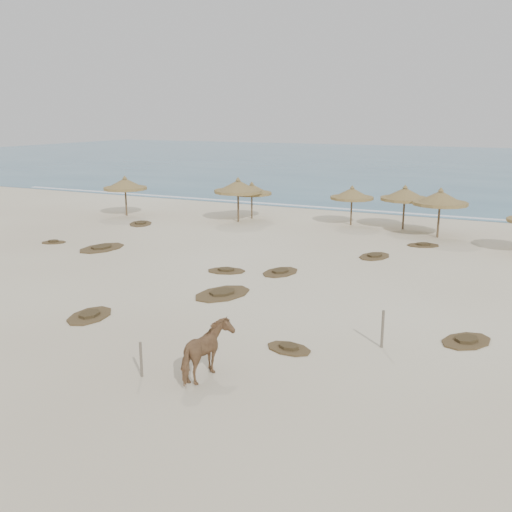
# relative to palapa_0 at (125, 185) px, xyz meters

# --- Properties ---
(ground) EXTENTS (160.00, 160.00, 0.00)m
(ground) POSITION_rel_palapa_0_xyz_m (15.40, -16.21, -2.31)
(ground) COLOR beige
(ground) RESTS_ON ground
(ocean) EXTENTS (200.00, 100.00, 0.01)m
(ocean) POSITION_rel_palapa_0_xyz_m (15.40, 58.79, -2.31)
(ocean) COLOR #285A7A
(ocean) RESTS_ON ground
(foam_line) EXTENTS (70.00, 0.60, 0.01)m
(foam_line) POSITION_rel_palapa_0_xyz_m (15.40, 9.79, -2.31)
(foam_line) COLOR silver
(foam_line) RESTS_ON ground
(palapa_0) EXTENTS (3.72, 3.72, 2.98)m
(palapa_0) POSITION_rel_palapa_0_xyz_m (0.00, 0.00, 0.00)
(palapa_0) COLOR brown
(palapa_0) RESTS_ON ground
(palapa_1) EXTENTS (3.70, 3.70, 2.67)m
(palapa_1) POSITION_rel_palapa_0_xyz_m (8.96, 2.88, -0.24)
(palapa_1) COLOR brown
(palapa_1) RESTS_ON ground
(palapa_2) EXTENTS (4.13, 4.13, 3.13)m
(palapa_2) POSITION_rel_palapa_0_xyz_m (8.65, 1.32, 0.11)
(palapa_2) COLOR brown
(palapa_2) RESTS_ON ground
(palapa_3) EXTENTS (3.01, 3.01, 2.72)m
(palapa_3) POSITION_rel_palapa_0_xyz_m (16.14, 3.49, -0.20)
(palapa_3) COLOR brown
(palapa_3) RESTS_ON ground
(palapa_4) EXTENTS (3.77, 3.77, 2.93)m
(palapa_4) POSITION_rel_palapa_0_xyz_m (19.64, 3.50, -0.04)
(palapa_4) COLOR brown
(palapa_4) RESTS_ON ground
(palapa_5) EXTENTS (3.63, 3.63, 3.07)m
(palapa_5) POSITION_rel_palapa_0_xyz_m (22.08, 1.80, 0.07)
(palapa_5) COLOR brown
(palapa_5) RESTS_ON ground
(horse) EXTENTS (0.90, 1.93, 1.62)m
(horse) POSITION_rel_palapa_0_xyz_m (18.95, -20.90, -1.50)
(horse) COLOR #986D45
(horse) RESTS_ON ground
(fence_post_near) EXTENTS (0.10, 0.10, 1.05)m
(fence_post_near) POSITION_rel_palapa_0_xyz_m (17.20, -21.60, -1.79)
(fence_post_near) COLOR #6B5E50
(fence_post_near) RESTS_ON ground
(fence_post_far) EXTENTS (0.10, 0.10, 1.26)m
(fence_post_far) POSITION_rel_palapa_0_xyz_m (22.93, -16.57, -1.68)
(fence_post_far) COLOR #6B5E50
(fence_post_far) RESTS_ON ground
(scrub_1) EXTENTS (2.23, 3.11, 0.16)m
(scrub_1) POSITION_rel_palapa_0_xyz_m (5.47, -9.34, -2.26)
(scrub_1) COLOR brown
(scrub_1) RESTS_ON ground
(scrub_2) EXTENTS (2.11, 1.69, 0.16)m
(scrub_2) POSITION_rel_palapa_0_xyz_m (14.07, -10.61, -2.26)
(scrub_2) COLOR brown
(scrub_2) RESTS_ON ground
(scrub_3) EXTENTS (1.83, 2.38, 0.16)m
(scrub_3) POSITION_rel_palapa_0_xyz_m (16.51, -9.73, -2.26)
(scrub_3) COLOR brown
(scrub_3) RESTS_ON ground
(scrub_4) EXTENTS (2.11, 2.35, 0.16)m
(scrub_4) POSITION_rel_palapa_0_xyz_m (25.36, -14.94, -2.26)
(scrub_4) COLOR brown
(scrub_4) RESTS_ON ground
(scrub_6) EXTENTS (2.43, 2.74, 0.16)m
(scrub_6) POSITION_rel_palapa_0_xyz_m (3.00, -2.37, -2.26)
(scrub_6) COLOR brown
(scrub_6) RESTS_ON ground
(scrub_7) EXTENTS (1.91, 2.42, 0.16)m
(scrub_7) POSITION_rel_palapa_0_xyz_m (19.80, -4.72, -2.26)
(scrub_7) COLOR brown
(scrub_7) RESTS_ON ground
(scrub_8) EXTENTS (1.66, 1.47, 0.16)m
(scrub_8) POSITION_rel_palapa_0_xyz_m (1.93, -9.37, -2.26)
(scrub_8) COLOR brown
(scrub_8) RESTS_ON ground
(scrub_9) EXTENTS (2.52, 3.14, 0.16)m
(scrub_9) POSITION_rel_palapa_0_xyz_m (15.61, -13.85, -2.26)
(scrub_9) COLOR brown
(scrub_9) RESTS_ON ground
(scrub_10) EXTENTS (2.19, 1.89, 0.16)m
(scrub_10) POSITION_rel_palapa_0_xyz_m (21.68, -0.93, -2.26)
(scrub_10) COLOR brown
(scrub_10) RESTS_ON ground
(scrub_11) EXTENTS (1.70, 2.33, 0.16)m
(scrub_11) POSITION_rel_palapa_0_xyz_m (12.43, -18.33, -2.26)
(scrub_11) COLOR brown
(scrub_11) RESTS_ON ground
(scrub_12) EXTENTS (1.72, 1.30, 0.16)m
(scrub_12) POSITION_rel_palapa_0_xyz_m (20.29, -18.01, -2.26)
(scrub_12) COLOR brown
(scrub_12) RESTS_ON ground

